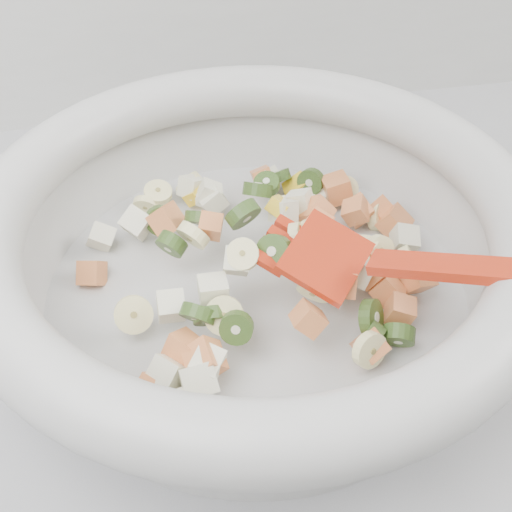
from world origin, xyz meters
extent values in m
cylinder|color=beige|center=(0.06, 1.42, 0.91)|extent=(0.34, 0.34, 0.02)
torus|color=beige|center=(0.06, 1.42, 0.99)|extent=(0.42, 0.42, 0.05)
cylinder|color=beige|center=(0.12, 1.32, 0.94)|extent=(0.03, 0.02, 0.03)
cylinder|color=beige|center=(0.02, 1.44, 0.96)|extent=(0.03, 0.03, 0.03)
cylinder|color=beige|center=(0.10, 1.41, 0.97)|extent=(0.02, 0.03, 0.03)
cylinder|color=beige|center=(0.16, 1.51, 0.93)|extent=(0.03, 0.03, 0.03)
cylinder|color=beige|center=(0.02, 1.55, 0.93)|extent=(0.03, 0.04, 0.03)
cylinder|color=beige|center=(0.14, 1.41, 0.95)|extent=(0.03, 0.03, 0.01)
cylinder|color=beige|center=(-0.01, 1.53, 0.93)|extent=(0.03, 0.03, 0.01)
cylinder|color=beige|center=(0.09, 1.37, 0.95)|extent=(0.03, 0.02, 0.03)
cylinder|color=beige|center=(0.03, 1.36, 0.95)|extent=(0.03, 0.02, 0.03)
cylinder|color=beige|center=(-0.04, 1.38, 0.94)|extent=(0.04, 0.03, 0.04)
cylinder|color=beige|center=(0.10, 1.41, 0.96)|extent=(0.03, 0.03, 0.01)
cylinder|color=beige|center=(0.18, 1.47, 0.93)|extent=(0.03, 0.03, 0.03)
cylinder|color=beige|center=(0.05, 1.40, 0.97)|extent=(0.03, 0.03, 0.03)
cylinder|color=beige|center=(0.14, 1.40, 0.95)|extent=(0.03, 0.04, 0.03)
cylinder|color=beige|center=(0.09, 1.42, 0.96)|extent=(0.02, 0.03, 0.03)
cylinder|color=beige|center=(0.09, 1.47, 0.95)|extent=(0.03, 0.03, 0.02)
cylinder|color=beige|center=(-0.02, 1.53, 0.93)|extent=(0.03, 0.02, 0.03)
cylinder|color=beige|center=(0.16, 1.41, 0.94)|extent=(0.03, 0.02, 0.03)
cylinder|color=beige|center=(0.18, 1.40, 0.94)|extent=(0.02, 0.03, 0.03)
cube|color=#FF9550|center=(0.15, 1.51, 0.94)|extent=(0.03, 0.03, 0.03)
cube|color=#FF9550|center=(0.18, 1.38, 0.94)|extent=(0.03, 0.03, 0.03)
cube|color=#FF9550|center=(0.01, 1.33, 0.94)|extent=(0.03, 0.03, 0.03)
cube|color=#FF9550|center=(0.12, 1.46, 0.95)|extent=(0.04, 0.03, 0.04)
cube|color=#FF9550|center=(0.09, 1.54, 0.93)|extent=(0.02, 0.02, 0.03)
cube|color=#FF9550|center=(0.00, 1.35, 0.94)|extent=(0.03, 0.03, 0.03)
cube|color=#FF9550|center=(0.12, 1.33, 0.93)|extent=(0.02, 0.03, 0.03)
cube|color=#FF9550|center=(-0.03, 1.32, 0.93)|extent=(0.03, 0.03, 0.03)
cube|color=#FF9550|center=(0.11, 1.37, 0.95)|extent=(0.02, 0.03, 0.03)
cube|color=#FF9550|center=(-0.07, 1.45, 0.93)|extent=(0.03, 0.03, 0.03)
cube|color=#FF9550|center=(0.16, 1.47, 0.94)|extent=(0.03, 0.03, 0.03)
cube|color=#FF9550|center=(0.15, 1.39, 0.94)|extent=(0.04, 0.03, 0.04)
cube|color=#FF9550|center=(0.15, 1.38, 0.93)|extent=(0.03, 0.03, 0.03)
cube|color=#FF9550|center=(0.00, 1.48, 0.94)|extent=(0.04, 0.03, 0.04)
cube|color=#FF9550|center=(0.16, 1.47, 0.94)|extent=(0.03, 0.03, 0.03)
cube|color=#FF9550|center=(0.11, 1.44, 0.95)|extent=(0.03, 0.03, 0.02)
cube|color=#FF9550|center=(0.08, 1.35, 0.95)|extent=(0.02, 0.03, 0.03)
cube|color=#FF9550|center=(0.19, 1.46, 0.93)|extent=(0.04, 0.04, 0.03)
cube|color=#FF9550|center=(0.18, 1.48, 0.93)|extent=(0.03, 0.03, 0.03)
cube|color=#FF9550|center=(0.15, 1.35, 0.94)|extent=(0.03, 0.03, 0.02)
cube|color=#FF9550|center=(0.01, 1.33, 0.94)|extent=(0.03, 0.03, 0.03)
cube|color=#FF9550|center=(0.03, 1.45, 0.96)|extent=(0.02, 0.03, 0.03)
cylinder|color=#50842C|center=(0.02, 1.37, 0.95)|extent=(0.03, 0.02, 0.03)
cylinder|color=#50842C|center=(0.03, 1.35, 0.95)|extent=(0.03, 0.02, 0.03)
cylinder|color=#50842C|center=(0.13, 1.52, 0.94)|extent=(0.03, 0.03, 0.03)
cylinder|color=#50842C|center=(0.10, 1.54, 0.93)|extent=(0.03, 0.02, 0.03)
cylinder|color=#50842C|center=(0.07, 1.40, 0.97)|extent=(0.03, 0.03, 0.03)
cylinder|color=#50842C|center=(0.05, 1.44, 0.97)|extent=(0.04, 0.03, 0.04)
cylinder|color=#50842C|center=(0.14, 1.33, 0.93)|extent=(0.03, 0.03, 0.03)
cylinder|color=#50842C|center=(0.02, 1.47, 0.95)|extent=(0.03, 0.03, 0.03)
cylinder|color=#50842C|center=(0.13, 1.35, 0.94)|extent=(0.03, 0.04, 0.04)
cylinder|color=#50842C|center=(0.12, 1.34, 0.93)|extent=(0.03, 0.03, 0.03)
cylinder|color=#50842C|center=(0.09, 1.52, 0.94)|extent=(0.03, 0.03, 0.02)
cylinder|color=#50842C|center=(0.08, 1.50, 0.95)|extent=(0.04, 0.03, 0.03)
cylinder|color=#50842C|center=(-0.01, 1.49, 0.94)|extent=(0.03, 0.02, 0.03)
cylinder|color=#50842C|center=(0.01, 1.37, 0.95)|extent=(0.03, 0.03, 0.03)
cylinder|color=#50842C|center=(0.00, 1.44, 0.95)|extent=(0.03, 0.03, 0.03)
cube|color=white|center=(-0.06, 1.48, 0.93)|extent=(0.03, 0.03, 0.03)
cube|color=white|center=(-0.01, 1.31, 0.93)|extent=(0.03, 0.03, 0.03)
cube|color=white|center=(-0.01, 1.38, 0.95)|extent=(0.02, 0.02, 0.02)
cube|color=white|center=(0.02, 1.53, 0.94)|extent=(0.03, 0.03, 0.02)
cube|color=white|center=(0.04, 1.51, 0.94)|extent=(0.03, 0.02, 0.03)
cube|color=white|center=(0.01, 1.33, 0.94)|extent=(0.03, 0.03, 0.03)
cube|color=white|center=(0.19, 1.43, 0.93)|extent=(0.02, 0.03, 0.03)
cube|color=white|center=(0.00, 1.32, 0.94)|extent=(0.03, 0.03, 0.03)
cube|color=white|center=(-0.02, 1.33, 0.94)|extent=(0.03, 0.03, 0.03)
cube|color=white|center=(-0.03, 1.49, 0.94)|extent=(0.03, 0.03, 0.03)
cube|color=white|center=(0.09, 1.45, 0.96)|extent=(0.03, 0.03, 0.03)
cube|color=white|center=(0.13, 1.39, 0.95)|extent=(0.03, 0.03, 0.03)
cube|color=white|center=(0.04, 1.40, 0.96)|extent=(0.02, 0.03, 0.03)
cube|color=white|center=(0.02, 1.38, 0.95)|extent=(0.02, 0.02, 0.02)
cube|color=white|center=(0.10, 1.54, 0.93)|extent=(0.03, 0.03, 0.03)
cube|color=white|center=(0.11, 1.47, 0.95)|extent=(0.03, 0.03, 0.03)
cube|color=white|center=(0.04, 1.51, 0.94)|extent=(0.03, 0.02, 0.03)
cube|color=white|center=(0.14, 1.52, 0.93)|extent=(0.03, 0.03, 0.03)
cube|color=yellow|center=(0.09, 1.46, 0.96)|extent=(0.03, 0.03, 0.03)
cube|color=yellow|center=(0.03, 1.53, 0.93)|extent=(0.03, 0.03, 0.02)
cube|color=yellow|center=(0.12, 1.53, 0.93)|extent=(0.02, 0.02, 0.02)
cube|color=#B3270F|center=(0.10, 1.38, 0.97)|extent=(0.08, 0.08, 0.03)
cube|color=#B3270F|center=(0.09, 1.42, 0.97)|extent=(0.03, 0.02, 0.01)
cube|color=#B3270F|center=(0.08, 1.41, 0.97)|extent=(0.03, 0.02, 0.01)
cube|color=#B3270F|center=(0.07, 1.40, 0.97)|extent=(0.03, 0.02, 0.01)
cube|color=#B3270F|center=(0.06, 1.39, 0.97)|extent=(0.03, 0.02, 0.01)
camera|label=1|loc=(-0.01, 1.06, 1.27)|focal=45.00mm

